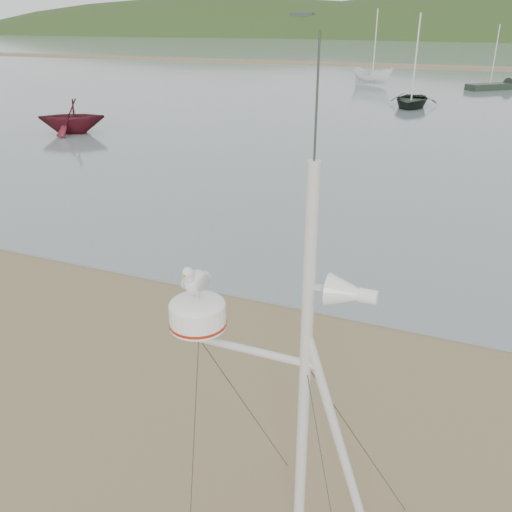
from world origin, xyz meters
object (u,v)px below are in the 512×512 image
at_px(mast_rig, 293,469).
at_px(boat_white, 374,61).
at_px(boat_dark, 414,73).
at_px(boat_red, 69,100).
at_px(sailboat_dark_mid, 502,86).

relative_size(mast_rig, boat_white, 1.27).
xyz_separation_m(boat_dark, boat_red, (-14.57, -16.29, -0.55)).
xyz_separation_m(boat_red, sailboat_dark_mid, (20.12, 29.90, -1.38)).
relative_size(boat_red, sailboat_dark_mid, 0.60).
bearing_deg(mast_rig, boat_dark, 96.22).
height_order(mast_rig, boat_dark, mast_rig).
height_order(mast_rig, sailboat_dark_mid, mast_rig).
bearing_deg(boat_red, mast_rig, 16.92).
distance_m(boat_red, boat_white, 30.24).
bearing_deg(boat_white, mast_rig, -145.34).
height_order(boat_dark, boat_white, boat_dark).
xyz_separation_m(mast_rig, sailboat_dark_mid, (1.78, 48.18, -0.97)).
distance_m(boat_red, sailboat_dark_mid, 36.07).
xyz_separation_m(mast_rig, boat_red, (-18.34, 18.27, 0.41)).
bearing_deg(boat_white, boat_dark, -133.42).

